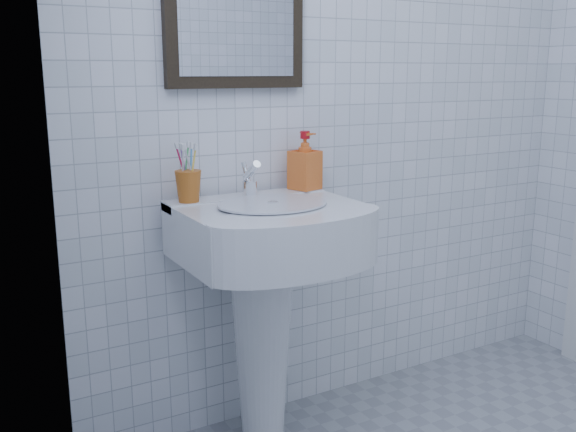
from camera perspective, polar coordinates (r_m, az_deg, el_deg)
wall_back at (r=2.48m, az=5.56°, el=11.63°), size 2.20×0.02×2.50m
wall_left at (r=0.89m, az=-8.06°, el=9.63°), size 0.02×2.40×2.50m
washbasin at (r=2.16m, az=-2.06°, el=-6.12°), size 0.58×0.42×0.89m
faucet at (r=2.17m, az=-3.43°, el=3.07°), size 0.05×0.11×0.13m
toothbrush_cup at (r=2.10m, az=-8.85°, el=2.62°), size 0.10×0.10×0.10m
soap_dispenser at (r=2.29m, az=1.51°, el=4.93°), size 0.12×0.12×0.21m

